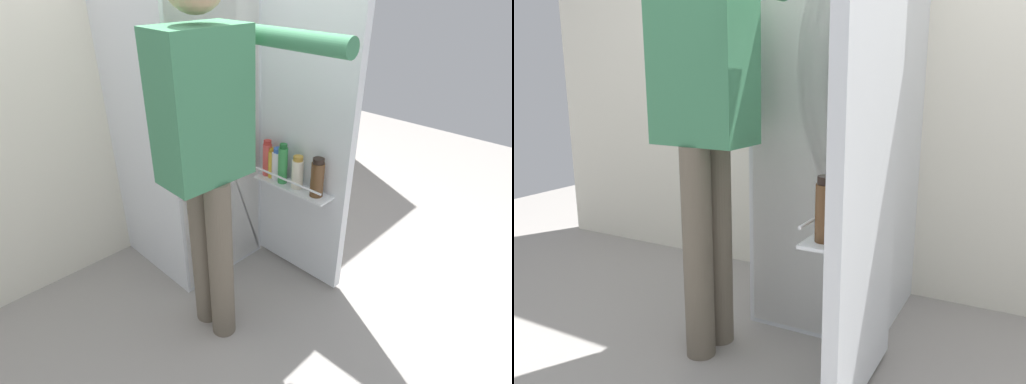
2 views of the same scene
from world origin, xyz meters
TOP-DOWN VIEW (x-y plane):
  - ground_plane at (0.00, 0.00)m, footprint 6.95×6.95m
  - kitchen_wall at (0.00, 0.96)m, footprint 4.40×0.10m
  - refrigerator at (0.03, 0.53)m, footprint 0.66×1.26m
  - person at (-0.32, -0.03)m, footprint 0.53×0.72m

SIDE VIEW (x-z plane):
  - ground_plane at x=0.00m, z-range 0.00..0.00m
  - refrigerator at x=0.03m, z-range 0.00..1.78m
  - person at x=-0.32m, z-range 0.18..1.93m
  - kitchen_wall at x=0.00m, z-range 0.00..2.65m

